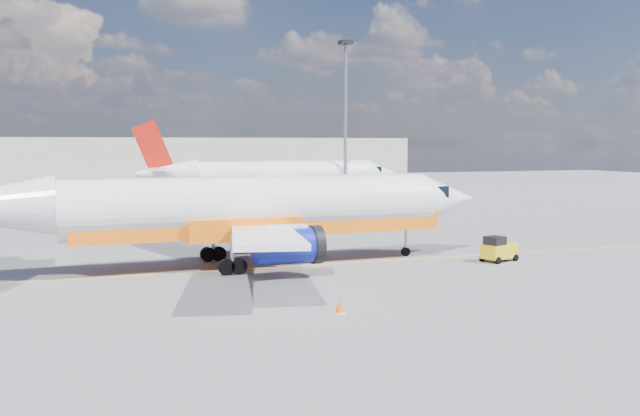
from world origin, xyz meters
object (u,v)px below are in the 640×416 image
object	(u,v)px
main_jet	(238,209)
traffic_cone	(339,307)
second_jet	(278,177)
gse_tug	(498,249)

from	to	relation	value
main_jet	traffic_cone	world-z (taller)	main_jet
main_jet	second_jet	distance (m)	42.49
second_jet	main_jet	bearing A→B (deg)	-111.54
second_jet	gse_tug	bearing A→B (deg)	-90.47
second_jet	gse_tug	world-z (taller)	second_jet
gse_tug	second_jet	bearing A→B (deg)	72.76
traffic_cone	main_jet	bearing A→B (deg)	96.76
second_jet	traffic_cone	size ratio (longest dim) A/B	54.66
main_jet	gse_tug	world-z (taller)	main_jet
second_jet	gse_tug	distance (m)	43.71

